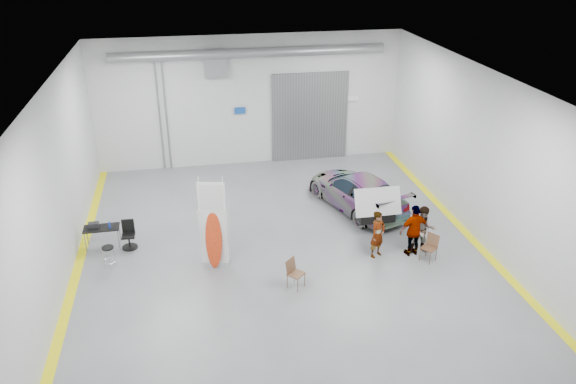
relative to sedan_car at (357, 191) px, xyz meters
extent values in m
plane|color=slate|center=(-3.49, -2.45, -0.72)|extent=(16.00, 16.00, 0.00)
cube|color=silver|center=(-10.49, -2.45, 2.28)|extent=(0.02, 16.00, 6.00)
cube|color=silver|center=(3.51, -2.45, 2.28)|extent=(0.02, 16.00, 6.00)
cube|color=silver|center=(-3.49, 5.55, 2.28)|extent=(14.00, 0.02, 6.00)
cube|color=silver|center=(-3.49, -10.45, 2.28)|extent=(14.00, 0.02, 6.00)
cube|color=white|center=(-3.49, -2.45, 5.28)|extent=(14.00, 16.00, 0.02)
cube|color=gray|center=(-0.69, 5.47, 1.38)|extent=(3.60, 0.12, 4.20)
cube|color=gray|center=(-4.99, 5.47, 4.08)|extent=(1.00, 0.50, 1.20)
cylinder|color=gray|center=(-3.49, 4.95, 4.58)|extent=(11.90, 0.44, 0.44)
cube|color=#1348A2|center=(-3.99, 5.47, 1.88)|extent=(0.50, 0.04, 0.30)
cube|color=white|center=(1.31, 5.47, 2.18)|extent=(0.70, 0.04, 0.25)
cylinder|color=gray|center=(-7.29, 5.47, 1.78)|extent=(0.08, 0.08, 5.00)
cylinder|color=gray|center=(-7.59, 5.47, 1.78)|extent=(0.08, 0.08, 5.00)
cube|color=yellow|center=(-10.34, -2.45, -0.72)|extent=(0.30, 16.00, 0.01)
cube|color=yellow|center=(3.36, -2.45, -0.72)|extent=(0.30, 16.00, 0.01)
imported|color=white|center=(0.00, 0.00, 0.00)|extent=(3.51, 5.36, 1.44)
imported|color=#956451|center=(-0.40, -3.66, 0.12)|extent=(0.73, 0.66, 1.68)
imported|color=#436D7C|center=(1.21, -3.74, 0.15)|extent=(0.90, 0.72, 1.74)
imported|color=#AA7238|center=(0.84, -3.80, 0.21)|extent=(1.13, 0.58, 1.87)
cube|color=white|center=(-5.79, -3.26, 0.35)|extent=(0.90, 0.25, 1.94)
ellipsoid|color=#FF5616|center=(-5.79, -3.34, 0.30)|extent=(0.58, 0.37, 2.04)
cube|color=white|center=(-5.79, -3.28, 1.81)|extent=(0.86, 0.24, 1.02)
cylinder|color=white|center=(-6.17, -3.26, 0.89)|extent=(0.03, 0.03, 3.23)
cylinder|color=white|center=(-5.42, -3.26, 0.89)|extent=(0.03, 0.03, 3.23)
cube|color=brown|center=(-3.47, -4.97, -0.24)|extent=(0.63, 0.63, 0.04)
cube|color=brown|center=(-3.47, -4.76, 0.01)|extent=(0.39, 0.38, 0.43)
cube|color=brown|center=(1.20, -4.28, -0.24)|extent=(0.61, 0.61, 0.04)
cube|color=brown|center=(1.20, -4.08, 0.01)|extent=(0.33, 0.42, 0.43)
cylinder|color=black|center=(-9.28, -2.73, 0.03)|extent=(0.38, 0.38, 0.06)
torus|color=silver|center=(-9.28, -2.73, -0.48)|extent=(0.40, 0.40, 0.02)
cylinder|color=gray|center=(-10.18, -1.56, -0.36)|extent=(0.03, 0.03, 0.73)
cylinder|color=gray|center=(-9.07, -1.56, -0.36)|extent=(0.03, 0.03, 0.73)
cylinder|color=gray|center=(-10.18, -1.05, -0.36)|extent=(0.03, 0.03, 0.73)
cylinder|color=gray|center=(-9.07, -1.05, -0.36)|extent=(0.03, 0.03, 0.73)
cube|color=black|center=(-9.63, -1.31, 0.02)|extent=(1.21, 0.62, 0.04)
cylinder|color=#1A379D|center=(-9.33, -1.41, 0.16)|extent=(0.08, 0.08, 0.22)
cube|color=black|center=(-9.88, -1.25, 0.14)|extent=(0.35, 0.22, 0.18)
cylinder|color=black|center=(-8.72, -1.58, -0.68)|extent=(0.54, 0.54, 0.04)
cylinder|color=black|center=(-8.72, -1.58, -0.45)|extent=(0.06, 0.06, 0.46)
cube|color=black|center=(-8.72, -1.58, -0.22)|extent=(0.45, 0.45, 0.07)
cube|color=black|center=(-8.72, -1.37, 0.07)|extent=(0.42, 0.07, 0.48)
cube|color=silver|center=(0.00, -2.24, 0.74)|extent=(1.68, 1.02, 0.04)
camera|label=1|loc=(-6.41, -19.26, 9.48)|focal=35.00mm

